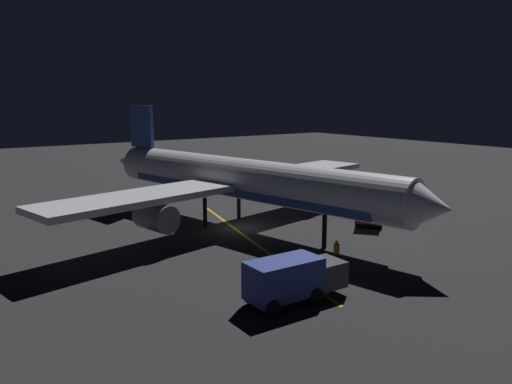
{
  "coord_description": "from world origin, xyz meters",
  "views": [
    {
      "loc": [
        23.62,
        35.35,
        11.13
      ],
      "look_at": [
        0.0,
        2.0,
        3.5
      ],
      "focal_mm": 35.18,
      "sensor_mm": 36.0,
      "label": 1
    }
  ],
  "objects_px": {
    "traffic_cone_near_right": "(280,260)",
    "ground_crew_worker": "(336,253)",
    "catering_truck": "(371,209)",
    "baggage_truck": "(292,280)",
    "traffic_cone_near_left": "(319,261)",
    "airliner": "(238,180)"
  },
  "relations": [
    {
      "from": "traffic_cone_near_left",
      "to": "traffic_cone_near_right",
      "type": "height_order",
      "value": "same"
    },
    {
      "from": "airliner",
      "to": "traffic_cone_near_right",
      "type": "xyz_separation_m",
      "value": [
        3.14,
        10.0,
        -3.91
      ]
    },
    {
      "from": "traffic_cone_near_left",
      "to": "ground_crew_worker",
      "type": "bearing_deg",
      "value": 132.51
    },
    {
      "from": "catering_truck",
      "to": "airliner",
      "type": "bearing_deg",
      "value": -27.87
    },
    {
      "from": "traffic_cone_near_right",
      "to": "airliner",
      "type": "bearing_deg",
      "value": -107.43
    },
    {
      "from": "baggage_truck",
      "to": "ground_crew_worker",
      "type": "height_order",
      "value": "baggage_truck"
    },
    {
      "from": "airliner",
      "to": "traffic_cone_near_right",
      "type": "relative_size",
      "value": 68.03
    },
    {
      "from": "airliner",
      "to": "traffic_cone_near_left",
      "type": "bearing_deg",
      "value": 84.62
    },
    {
      "from": "catering_truck",
      "to": "traffic_cone_near_right",
      "type": "height_order",
      "value": "catering_truck"
    },
    {
      "from": "baggage_truck",
      "to": "traffic_cone_near_right",
      "type": "distance_m",
      "value": 6.71
    },
    {
      "from": "airliner",
      "to": "traffic_cone_near_left",
      "type": "relative_size",
      "value": 68.03
    },
    {
      "from": "traffic_cone_near_right",
      "to": "ground_crew_worker",
      "type": "bearing_deg",
      "value": 137.31
    },
    {
      "from": "baggage_truck",
      "to": "traffic_cone_near_left",
      "type": "relative_size",
      "value": 11.0
    },
    {
      "from": "traffic_cone_near_right",
      "to": "traffic_cone_near_left",
      "type": "bearing_deg",
      "value": 139.41
    },
    {
      "from": "airliner",
      "to": "traffic_cone_near_left",
      "type": "xyz_separation_m",
      "value": [
        1.1,
        11.74,
        -3.91
      ]
    },
    {
      "from": "airliner",
      "to": "catering_truck",
      "type": "bearing_deg",
      "value": 152.13
    },
    {
      "from": "traffic_cone_near_left",
      "to": "airliner",
      "type": "bearing_deg",
      "value": -95.38
    },
    {
      "from": "airliner",
      "to": "ground_crew_worker",
      "type": "relative_size",
      "value": 21.5
    },
    {
      "from": "catering_truck",
      "to": "traffic_cone_near_left",
      "type": "distance_m",
      "value": 13.35
    },
    {
      "from": "airliner",
      "to": "ground_crew_worker",
      "type": "distance_m",
      "value": 13.03
    },
    {
      "from": "baggage_truck",
      "to": "airliner",
      "type": "bearing_deg",
      "value": -113.0
    },
    {
      "from": "ground_crew_worker",
      "to": "traffic_cone_near_right",
      "type": "height_order",
      "value": "ground_crew_worker"
    }
  ]
}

